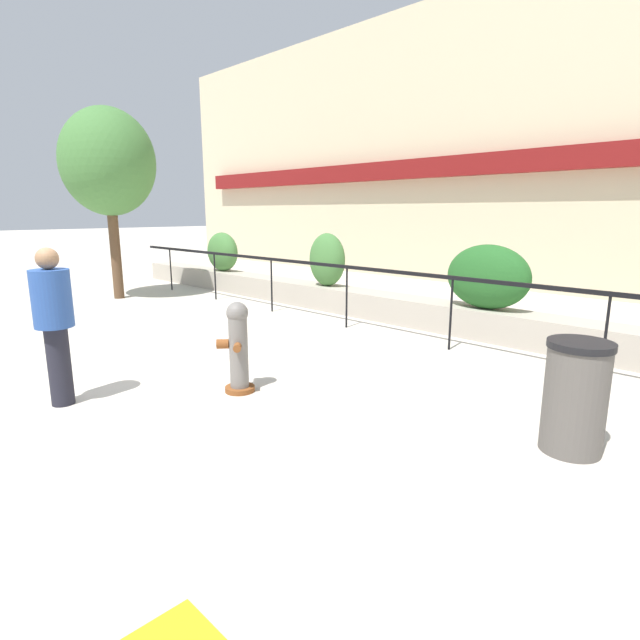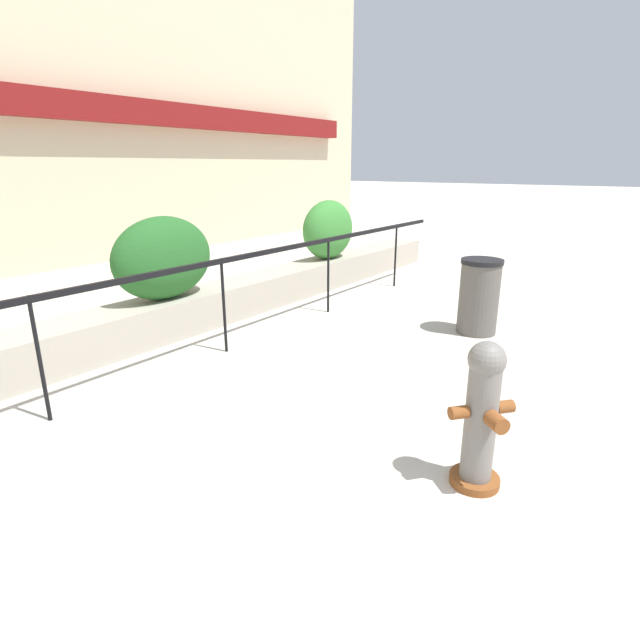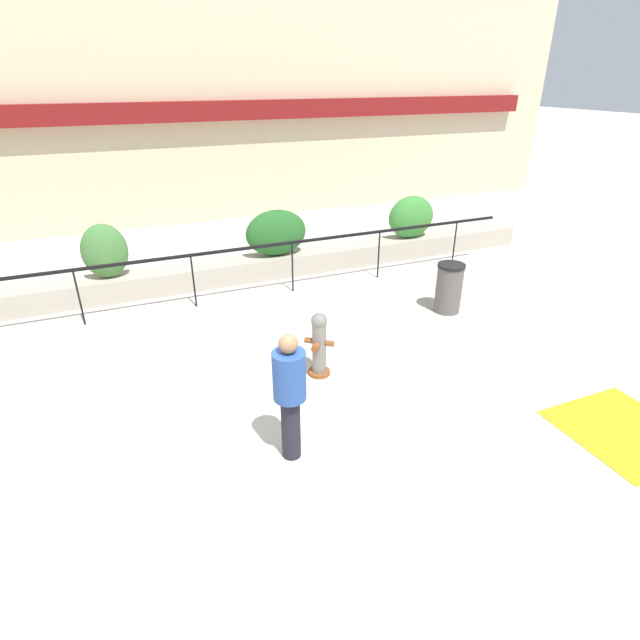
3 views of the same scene
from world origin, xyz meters
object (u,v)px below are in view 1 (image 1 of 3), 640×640
Objects in this scene: hedge_bush_2 at (488,277)px; street_tree at (108,163)px; hedge_bush_1 at (327,260)px; pedestrian at (54,317)px; trash_bin at (575,397)px; hedge_bush_0 at (222,252)px; fire_hydrant at (238,346)px.

hedge_bush_2 is 8.98m from street_tree.
hedge_bush_1 is 6.40m from pedestrian.
street_tree is 2.58× the size of pedestrian.
hedge_bush_0 is at bearing 162.11° from trash_bin.
trash_bin is at bearing 32.71° from pedestrian.
fire_hydrant is 1.07× the size of trash_bin.
hedge_bush_0 is 3.99m from hedge_bush_1.
pedestrian is at bearing -147.29° from trash_bin.
trash_bin is (4.39, 2.82, -0.48)m from pedestrian.
trash_bin is at bearing -27.88° from hedge_bush_1.
street_tree is (-0.57, -2.69, 2.19)m from hedge_bush_0.
pedestrian is at bearing -46.30° from hedge_bush_0.
hedge_bush_2 is at bearing 0.00° from hedge_bush_0.
street_tree is (-4.56, -2.69, 2.14)m from hedge_bush_1.
hedge_bush_2 is at bearing 0.00° from hedge_bush_1.
street_tree is at bearing -161.98° from hedge_bush_2.
fire_hydrant is 1.99m from pedestrian.
street_tree is (-7.48, 1.80, 2.66)m from fire_hydrant.
pedestrian reaches higher than trash_bin.
street_tree is 11.15m from trash_bin.
pedestrian is (1.86, -6.12, -0.09)m from hedge_bush_1.
hedge_bush_2 is 1.34× the size of fire_hydrant.
street_tree is at bearing -101.98° from hedge_bush_0.
trash_bin is (2.52, -3.30, -0.53)m from hedge_bush_2.
trash_bin is (3.32, 1.19, -0.04)m from fire_hydrant.
pedestrian reaches higher than hedge_bush_1.
street_tree is at bearing -149.43° from hedge_bush_1.
hedge_bush_2 is 1.44× the size of trash_bin.
hedge_bush_2 reaches higher than trash_bin.
pedestrian reaches higher than fire_hydrant.
street_tree reaches higher than trash_bin.
fire_hydrant is 0.62× the size of pedestrian.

